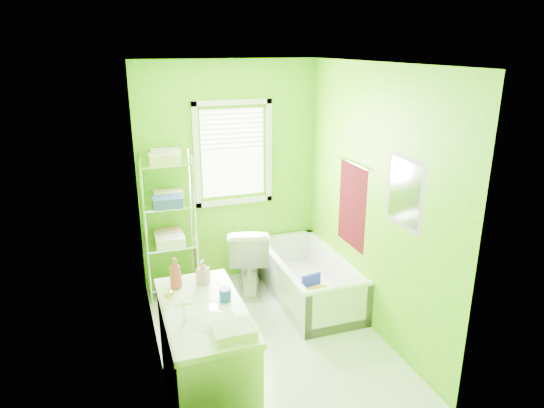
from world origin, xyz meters
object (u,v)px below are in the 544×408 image
object	(u,v)px
bathtub	(309,284)
vanity	(206,355)
wire_shelf_unit	(170,210)
toilet	(249,257)

from	to	relation	value
bathtub	vanity	size ratio (longest dim) A/B	1.35
vanity	wire_shelf_unit	size ratio (longest dim) A/B	0.70
bathtub	vanity	world-z (taller)	vanity
toilet	wire_shelf_unit	xyz separation A→B (m)	(-0.84, 0.17, 0.61)
toilet	vanity	xyz separation A→B (m)	(-0.86, -1.76, 0.06)
bathtub	wire_shelf_unit	bearing A→B (deg)	157.54
bathtub	wire_shelf_unit	world-z (taller)	wire_shelf_unit
bathtub	vanity	bearing A→B (deg)	-136.95
vanity	bathtub	bearing A→B (deg)	43.05
bathtub	toilet	size ratio (longest dim) A/B	1.94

